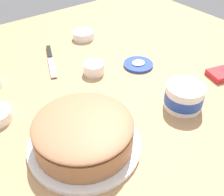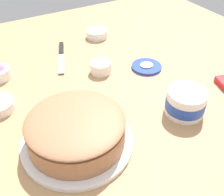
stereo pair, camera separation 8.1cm
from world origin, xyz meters
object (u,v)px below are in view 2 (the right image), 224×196
at_px(frosted_cake, 76,131).
at_px(frosting_tub, 186,102).
at_px(frosting_tub_lid, 147,66).
at_px(sprinkle_bowl_orange, 97,33).
at_px(sprinkle_bowl_green, 101,67).
at_px(spreading_knife, 61,54).

xyz_separation_m(frosted_cake, frosting_tub, (-0.33, 0.04, -0.01)).
bearing_deg(frosting_tub, frosted_cake, -7.59).
bearing_deg(frosting_tub_lid, sprinkle_bowl_orange, -82.10).
relative_size(frosted_cake, sprinkle_bowl_green, 3.89).
height_order(spreading_knife, sprinkle_bowl_green, sprinkle_bowl_green).
height_order(frosted_cake, spreading_knife, frosted_cake).
distance_m(frosting_tub, sprinkle_bowl_green, 0.34).
xyz_separation_m(frosting_tub, spreading_knife, (0.20, -0.50, -0.03)).
relative_size(frosted_cake, frosting_tub_lid, 2.65).
height_order(frosting_tub_lid, sprinkle_bowl_green, sprinkle_bowl_green).
bearing_deg(frosting_tub, sprinkle_bowl_green, -70.24).
relative_size(spreading_knife, sprinkle_bowl_orange, 2.44).
bearing_deg(frosting_tub, frosting_tub_lid, -100.23).
distance_m(spreading_knife, sprinkle_bowl_orange, 0.21).
relative_size(frosting_tub, frosting_tub_lid, 1.05).
bearing_deg(sprinkle_bowl_orange, sprinkle_bowl_green, 65.48).
bearing_deg(spreading_knife, sprinkle_bowl_green, 114.12).
relative_size(frosting_tub, spreading_knife, 0.52).
bearing_deg(frosted_cake, frosting_tub, 172.41).
xyz_separation_m(frosted_cake, spreading_knife, (-0.13, -0.46, -0.04)).
bearing_deg(spreading_knife, frosting_tub_lid, 135.05).
distance_m(sprinkle_bowl_green, sprinkle_bowl_orange, 0.28).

